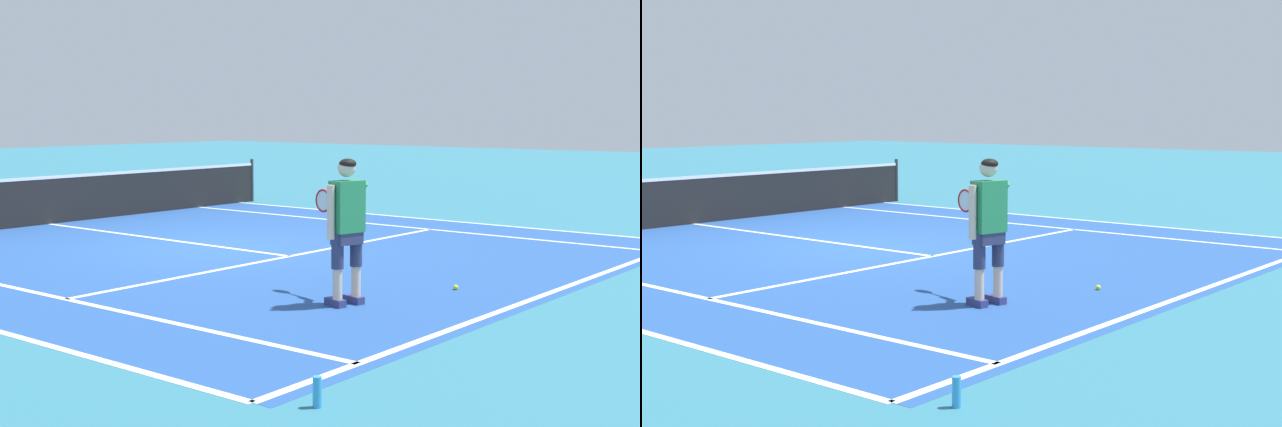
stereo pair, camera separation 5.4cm
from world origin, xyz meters
The scene contains 12 objects.
ground_plane centered at (0.00, 0.00, 0.00)m, with size 80.00×80.00×0.00m, color teal.
court_inner_surface centered at (0.00, -0.56, 0.00)m, with size 10.98×11.17×0.00m, color #234C93.
line_baseline centered at (0.00, -5.95, 0.00)m, with size 10.98×0.10×0.01m, color white.
line_service centered at (0.00, -1.57, 0.00)m, with size 8.23×0.10×0.01m, color white.
line_centre_service centered at (0.00, 1.63, 0.00)m, with size 0.10×6.40×0.01m, color white.
line_singles_left centered at (-4.12, -0.56, 0.00)m, with size 0.10×10.77×0.01m, color white.
line_singles_right centered at (4.12, -0.56, 0.00)m, with size 0.10×10.77×0.01m, color white.
line_doubles_right centered at (5.49, -0.56, 0.00)m, with size 0.10×10.77×0.01m, color white.
tennis_net centered at (0.00, 4.83, 0.50)m, with size 11.96×0.08×1.07m.
tennis_player centered at (-2.24, -4.38, 0.99)m, with size 0.83×1.06×1.71m.
tennis_ball_near_feet centered at (-0.66, -4.93, 0.03)m, with size 0.07×0.07×0.07m, color #CCE02D.
water_bottle centered at (-5.25, -6.40, 0.12)m, with size 0.07×0.07×0.24m, color #3393D6.
Camera 1 is at (-10.32, -10.52, 2.24)m, focal length 49.69 mm.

